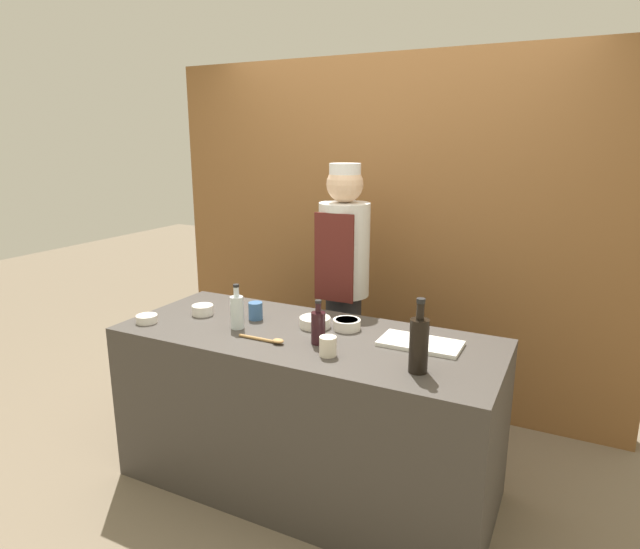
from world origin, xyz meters
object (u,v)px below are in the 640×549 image
at_px(bottle_soy, 419,344).
at_px(cup_blue, 256,311).
at_px(sauce_bowl_purple, 315,321).
at_px(chef_center, 344,286).
at_px(sauce_bowl_yellow, 203,309).
at_px(sauce_bowl_green, 347,324).
at_px(wooden_spoon, 268,340).
at_px(cutting_board, 420,343).
at_px(bottle_wine, 318,327).
at_px(cup_cream, 328,346).
at_px(sauce_bowl_orange, 147,318).
at_px(bottle_clear, 237,311).

distance_m(bottle_soy, cup_blue, 1.05).
height_order(sauce_bowl_purple, chef_center, chef_center).
relative_size(sauce_bowl_yellow, sauce_bowl_green, 0.83).
height_order(sauce_bowl_yellow, wooden_spoon, sauce_bowl_yellow).
relative_size(cutting_board, bottle_wine, 1.77).
xyz_separation_m(bottle_soy, cup_cream, (-0.43, -0.01, -0.08)).
relative_size(sauce_bowl_purple, cutting_board, 0.42).
bearing_deg(bottle_soy, chef_center, 130.08).
height_order(sauce_bowl_purple, wooden_spoon, sauce_bowl_purple).
bearing_deg(bottle_soy, sauce_bowl_green, 144.19).
bearing_deg(sauce_bowl_purple, sauce_bowl_orange, -157.64).
height_order(bottle_wine, chef_center, chef_center).
xyz_separation_m(sauce_bowl_green, cup_blue, (-0.52, -0.08, 0.02)).
height_order(sauce_bowl_purple, sauce_bowl_green, sauce_bowl_green).
bearing_deg(sauce_bowl_purple, wooden_spoon, -109.47).
bearing_deg(sauce_bowl_green, cup_cream, -79.91).
distance_m(sauce_bowl_green, cup_cream, 0.37).
distance_m(sauce_bowl_purple, bottle_clear, 0.42).
distance_m(bottle_wine, chef_center, 0.81).
xyz_separation_m(sauce_bowl_orange, bottle_wine, (0.98, 0.14, 0.06)).
bearing_deg(bottle_wine, cup_blue, 160.35).
height_order(sauce_bowl_yellow, sauce_bowl_orange, sauce_bowl_yellow).
height_order(bottle_soy, cup_blue, bottle_soy).
relative_size(bottle_wine, bottle_clear, 0.92).
bearing_deg(sauce_bowl_orange, cutting_board, 13.38).
bearing_deg(chef_center, sauce_bowl_green, -64.23).
xyz_separation_m(sauce_bowl_purple, bottle_clear, (-0.36, -0.20, 0.07)).
bearing_deg(wooden_spoon, sauce_bowl_orange, -176.41).
relative_size(sauce_bowl_purple, bottle_clear, 0.69).
relative_size(bottle_soy, bottle_wine, 1.49).
relative_size(sauce_bowl_purple, bottle_soy, 0.50).
bearing_deg(cup_cream, sauce_bowl_green, 100.09).
relative_size(sauce_bowl_green, cutting_board, 0.37).
height_order(sauce_bowl_purple, bottle_clear, bottle_clear).
distance_m(sauce_bowl_yellow, cup_cream, 0.93).
height_order(cutting_board, wooden_spoon, wooden_spoon).
xyz_separation_m(sauce_bowl_yellow, chef_center, (0.58, 0.68, 0.04)).
distance_m(bottle_wine, cup_cream, 0.16).
height_order(sauce_bowl_green, bottle_clear, bottle_clear).
bearing_deg(bottle_soy, wooden_spoon, 179.44).
bearing_deg(wooden_spoon, cup_cream, -3.13).
bearing_deg(cutting_board, bottle_wine, -156.59).
height_order(bottle_soy, wooden_spoon, bottle_soy).
bearing_deg(sauce_bowl_orange, bottle_clear, 16.67).
bearing_deg(sauce_bowl_orange, cup_blue, 31.96).
xyz_separation_m(sauce_bowl_purple, chef_center, (-0.09, 0.58, 0.04)).
distance_m(sauce_bowl_orange, cup_blue, 0.59).
bearing_deg(chef_center, bottle_clear, -108.92).
height_order(sauce_bowl_yellow, cup_cream, cup_cream).
height_order(sauce_bowl_yellow, bottle_clear, bottle_clear).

